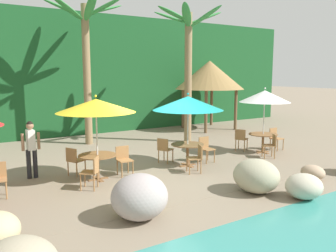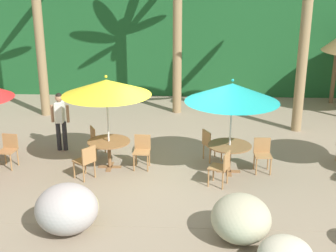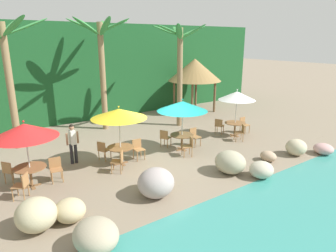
# 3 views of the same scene
# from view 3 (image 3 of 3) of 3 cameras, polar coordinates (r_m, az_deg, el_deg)

# --- Properties ---
(ground_plane) EXTENTS (120.00, 120.00, 0.00)m
(ground_plane) POSITION_cam_3_polar(r_m,az_deg,el_deg) (13.35, -1.56, -5.89)
(ground_plane) COLOR gray
(terrace_deck) EXTENTS (18.00, 5.20, 0.01)m
(terrace_deck) POSITION_cam_3_polar(r_m,az_deg,el_deg) (13.35, -1.56, -5.87)
(terrace_deck) COLOR gray
(terrace_deck) RESTS_ON ground
(foliage_backdrop) EXTENTS (28.00, 2.40, 6.00)m
(foliage_backdrop) POSITION_cam_3_polar(r_m,az_deg,el_deg) (20.60, -15.86, 9.91)
(foliage_backdrop) COLOR #194C23
(foliage_backdrop) RESTS_ON ground
(rock_seawall) EXTENTS (14.42, 2.90, 0.98)m
(rock_seawall) POSITION_cam_3_polar(r_m,az_deg,el_deg) (9.98, 0.25, -11.29)
(rock_seawall) COLOR #C6B589
(rock_seawall) RESTS_ON ground
(umbrella_red) EXTENTS (2.18, 2.18, 2.42)m
(umbrella_red) POSITION_cam_3_polar(r_m,az_deg,el_deg) (11.12, -25.57, -0.77)
(umbrella_red) COLOR silver
(umbrella_red) RESTS_ON ground
(dining_table_red) EXTENTS (1.10, 1.10, 0.74)m
(dining_table_red) POSITION_cam_3_polar(r_m,az_deg,el_deg) (11.59, -24.70, -7.67)
(dining_table_red) COLOR brown
(dining_table_red) RESTS_ON ground
(chair_red_seaward) EXTENTS (0.47, 0.48, 0.87)m
(chair_red_seaward) POSITION_cam_3_polar(r_m,az_deg,el_deg) (11.75, -20.53, -7.40)
(chair_red_seaward) COLOR #9E7042
(chair_red_seaward) RESTS_ON ground
(chair_red_inland) EXTENTS (0.59, 0.59, 0.87)m
(chair_red_inland) POSITION_cam_3_polar(r_m,az_deg,el_deg) (12.16, -27.84, -7.50)
(chair_red_inland) COLOR #9E7042
(chair_red_inland) RESTS_ON ground
(chair_red_left) EXTENTS (0.59, 0.59, 0.87)m
(chair_red_left) POSITION_cam_3_polar(r_m,az_deg,el_deg) (10.89, -25.90, -9.93)
(chair_red_left) COLOR #9E7042
(chair_red_left) RESTS_ON ground
(umbrella_yellow) EXTENTS (2.24, 2.24, 2.47)m
(umbrella_yellow) POSITION_cam_3_polar(r_m,az_deg,el_deg) (12.13, -9.31, 2.35)
(umbrella_yellow) COLOR silver
(umbrella_yellow) RESTS_ON ground
(dining_table_yellow) EXTENTS (1.10, 1.10, 0.74)m
(dining_table_yellow) POSITION_cam_3_polar(r_m,az_deg,el_deg) (12.58, -8.99, -4.49)
(dining_table_yellow) COLOR brown
(dining_table_yellow) RESTS_ON ground
(chair_yellow_seaward) EXTENTS (0.44, 0.44, 0.87)m
(chair_yellow_seaward) POSITION_cam_3_polar(r_m,az_deg,el_deg) (13.03, -5.72, -4.11)
(chair_yellow_seaward) COLOR #9E7042
(chair_yellow_seaward) RESTS_ON ground
(chair_yellow_inland) EXTENTS (0.57, 0.57, 0.87)m
(chair_yellow_inland) POSITION_cam_3_polar(r_m,az_deg,el_deg) (13.06, -12.21, -4.36)
(chair_yellow_inland) COLOR #9E7042
(chair_yellow_inland) RESTS_ON ground
(chair_yellow_left) EXTENTS (0.59, 0.59, 0.87)m
(chair_yellow_left) POSITION_cam_3_polar(r_m,az_deg,el_deg) (11.82, -9.27, -6.40)
(chair_yellow_left) COLOR #9E7042
(chair_yellow_left) RESTS_ON ground
(umbrella_teal) EXTENTS (2.32, 2.32, 2.44)m
(umbrella_teal) POSITION_cam_3_polar(r_m,az_deg,el_deg) (13.63, 2.73, 3.80)
(umbrella_teal) COLOR silver
(umbrella_teal) RESTS_ON ground
(dining_table_teal) EXTENTS (1.10, 1.10, 0.74)m
(dining_table_teal) POSITION_cam_3_polar(r_m,az_deg,el_deg) (14.02, 2.65, -2.14)
(dining_table_teal) COLOR brown
(dining_table_teal) RESTS_ON ground
(chair_teal_seaward) EXTENTS (0.43, 0.44, 0.87)m
(chair_teal_seaward) POSITION_cam_3_polar(r_m,az_deg,el_deg) (14.64, 5.01, -1.81)
(chair_teal_seaward) COLOR #9E7042
(chair_teal_seaward) RESTS_ON ground
(chair_teal_inland) EXTENTS (0.57, 0.57, 0.87)m
(chair_teal_inland) POSITION_cam_3_polar(r_m,az_deg,el_deg) (14.34, -0.58, -2.13)
(chair_teal_inland) COLOR #9E7042
(chair_teal_inland) RESTS_ON ground
(chair_teal_left) EXTENTS (0.55, 0.55, 0.87)m
(chair_teal_left) POSITION_cam_3_polar(r_m,az_deg,el_deg) (13.30, 4.00, -3.64)
(chair_teal_left) COLOR #9E7042
(chair_teal_left) RESTS_ON ground
(umbrella_white) EXTENTS (1.93, 1.93, 2.53)m
(umbrella_white) POSITION_cam_3_polar(r_m,az_deg,el_deg) (16.07, 12.94, 5.62)
(umbrella_white) COLOR silver
(umbrella_white) RESTS_ON ground
(dining_table_white) EXTENTS (1.10, 1.10, 0.74)m
(dining_table_white) POSITION_cam_3_polar(r_m,az_deg,el_deg) (16.42, 12.60, 0.21)
(dining_table_white) COLOR brown
(dining_table_white) RESTS_ON ground
(chair_white_seaward) EXTENTS (0.44, 0.45, 0.87)m
(chair_white_seaward) POSITION_cam_3_polar(r_m,az_deg,el_deg) (17.14, 14.18, 0.42)
(chair_white_seaward) COLOR #9E7042
(chair_white_seaward) RESTS_ON ground
(chair_white_inland) EXTENTS (0.57, 0.57, 0.87)m
(chair_white_inland) POSITION_cam_3_polar(r_m,az_deg,el_deg) (16.58, 9.67, 0.16)
(chair_white_inland) COLOR #9E7042
(chair_white_inland) RESTS_ON ground
(chair_white_left) EXTENTS (0.59, 0.59, 0.87)m
(chair_white_left) POSITION_cam_3_polar(r_m,az_deg,el_deg) (15.68, 13.64, -0.99)
(chair_white_left) COLOR #9E7042
(chair_white_left) RESTS_ON ground
(palm_tree_nearest) EXTENTS (3.67, 3.64, 6.02)m
(palm_tree_nearest) POSITION_cam_3_polar(r_m,az_deg,el_deg) (15.38, -28.17, 10.49)
(palm_tree_nearest) COLOR olive
(palm_tree_nearest) RESTS_ON ground
(palm_tree_second) EXTENTS (3.45, 3.35, 6.14)m
(palm_tree_second) POSITION_cam_3_polar(r_m,az_deg,el_deg) (17.20, -12.57, 13.19)
(palm_tree_second) COLOR olive
(palm_tree_second) RESTS_ON ground
(palm_tree_third) EXTENTS (3.28, 3.11, 5.84)m
(palm_tree_third) POSITION_cam_3_polar(r_m,az_deg,el_deg) (17.54, 2.23, 12.63)
(palm_tree_third) COLOR olive
(palm_tree_third) RESTS_ON ground
(palapa_hut) EXTENTS (3.74, 3.74, 3.73)m
(palapa_hut) POSITION_cam_3_polar(r_m,az_deg,el_deg) (21.48, 5.10, 10.53)
(palapa_hut) COLOR brown
(palapa_hut) RESTS_ON ground
(waiter_in_white) EXTENTS (0.52, 0.34, 1.70)m
(waiter_in_white) POSITION_cam_3_polar(r_m,az_deg,el_deg) (12.96, -17.65, -2.71)
(waiter_in_white) COLOR #232328
(waiter_in_white) RESTS_ON ground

